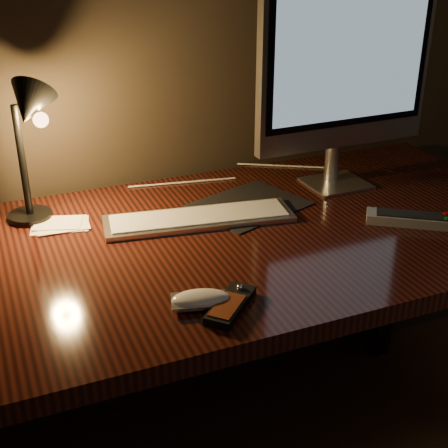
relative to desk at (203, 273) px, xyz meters
name	(u,v)px	position (x,y,z in m)	size (l,w,h in m)	color
desk	(203,273)	(0.00, 0.00, 0.00)	(1.60, 0.75, 0.75)	#3B140D
monitor	(346,73)	(0.41, 0.08, 0.42)	(0.47, 0.14, 0.50)	silver
keyboard	(199,218)	(0.00, 0.02, 0.14)	(0.43, 0.12, 0.02)	silver
mousepad	(249,205)	(0.14, 0.05, 0.13)	(0.26, 0.20, 0.00)	black
mouse	(201,301)	(-0.12, -0.32, 0.14)	(0.11, 0.06, 0.02)	white
media_remote	(231,305)	(-0.08, -0.34, 0.14)	(0.13, 0.13, 0.02)	black
tv_remote	(415,219)	(0.45, -0.19, 0.14)	(0.21, 0.17, 0.03)	gray
papers	(60,225)	(-0.30, 0.12, 0.13)	(0.13, 0.08, 0.01)	white
desk_lamp	(29,126)	(-0.33, 0.15, 0.36)	(0.16, 0.18, 0.34)	black
cable	(232,175)	(0.18, 0.25, 0.13)	(0.00, 0.00, 0.55)	white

